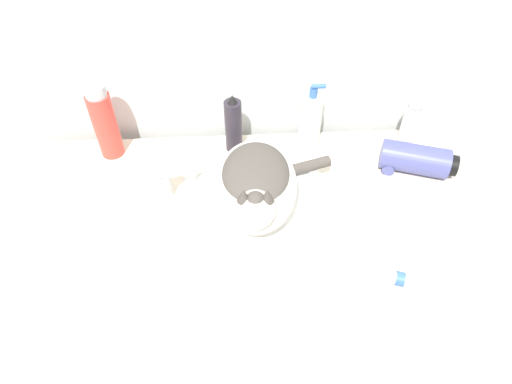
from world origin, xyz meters
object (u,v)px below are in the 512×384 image
deodorant_stick (411,121)px  shampoo_bottle_tall (105,123)px  cream_tube (374,273)px  soap_pump_bottle (310,122)px  faucet (166,175)px  hairspray_can_black (233,125)px  hair_dryer (415,159)px  cat (256,184)px

deodorant_stick → shampoo_bottle_tall: size_ratio=0.70×
shampoo_bottle_tall → cream_tube: (0.62, -0.43, -0.09)m
deodorant_stick → soap_pump_bottle: (-0.28, -0.00, 0.01)m
deodorant_stick → faucet: bearing=-164.9°
shampoo_bottle_tall → hairspray_can_black: bearing=0.0°
cream_tube → hair_dryer: 0.37m
cat → hairspray_can_black: bearing=-166.3°
hair_dryer → hairspray_can_black: bearing=-174.7°
hairspray_can_black → cream_tube: hairspray_can_black is taller
deodorant_stick → shampoo_bottle_tall: (-0.81, 0.00, 0.03)m
faucet → soap_pump_bottle: (0.37, 0.17, 0.01)m
soap_pump_bottle → cream_tube: bearing=-79.1°
deodorant_stick → cream_tube: deodorant_stick is taller
hairspray_can_black → shampoo_bottle_tall: size_ratio=0.82×
faucet → cream_tube: (0.45, -0.26, -0.06)m
shampoo_bottle_tall → hair_dryer: (0.80, -0.11, -0.07)m
cat → soap_pump_bottle: cat is taller
cat → hairspray_can_black: size_ratio=1.68×
cat → cream_tube: cat is taller
cat → faucet: bearing=-108.5°
shampoo_bottle_tall → hair_dryer: bearing=-7.9°
deodorant_stick → cream_tube: size_ratio=1.11×
cat → deodorant_stick: 0.51m
faucet → deodorant_stick: size_ratio=1.01×
shampoo_bottle_tall → faucet: bearing=-45.9°
deodorant_stick → soap_pump_bottle: size_ratio=0.75×
hairspray_can_black → deodorant_stick: size_ratio=1.17×
faucet → cat: bearing=-1.6°
cat → soap_pump_bottle: bearing=152.0°
shampoo_bottle_tall → soap_pump_bottle: shampoo_bottle_tall is taller
deodorant_stick → shampoo_bottle_tall: bearing=180.0°
shampoo_bottle_tall → hair_dryer: shampoo_bottle_tall is taller
cream_tube → faucet: bearing=150.2°
shampoo_bottle_tall → deodorant_stick: bearing=0.0°
faucet → soap_pump_bottle: size_ratio=0.75×
faucet → soap_pump_bottle: 0.41m
deodorant_stick → hair_dryer: size_ratio=0.74×
hairspray_can_black → cream_tube: 0.53m
hairspray_can_black → shampoo_bottle_tall: shampoo_bottle_tall is taller
hairspray_can_black → hair_dryer: bearing=-13.4°
shampoo_bottle_tall → soap_pump_bottle: size_ratio=1.07×
deodorant_stick → cream_tube: (-0.19, -0.43, -0.06)m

